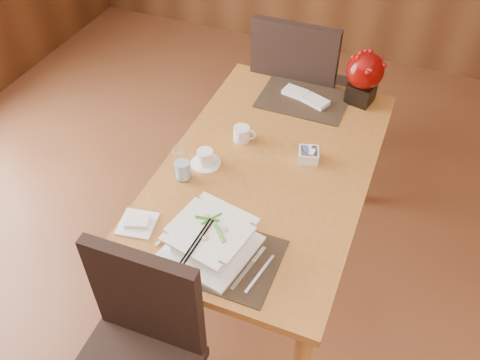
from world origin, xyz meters
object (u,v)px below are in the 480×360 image
at_px(sugar_caddy, 309,155).
at_px(berry_decor, 364,75).
at_px(coffee_cup, 205,159).
at_px(bread_plate, 137,224).
at_px(water_glass, 182,164).
at_px(soup_setting, 211,239).
at_px(dining_table, 267,181).
at_px(near_chair, 137,351).
at_px(far_chair, 297,88).
at_px(creamer_jug, 242,134).

xyz_separation_m(sugar_caddy, berry_decor, (0.12, 0.54, 0.13)).
relative_size(coffee_cup, bread_plate, 0.96).
relative_size(berry_decor, bread_plate, 1.94).
xyz_separation_m(water_glass, bread_plate, (-0.05, -0.31, -0.08)).
height_order(soup_setting, sugar_caddy, soup_setting).
distance_m(water_glass, berry_decor, 1.05).
height_order(dining_table, near_chair, near_chair).
distance_m(water_glass, near_chair, 0.78).
xyz_separation_m(coffee_cup, far_chair, (0.15, 0.95, -0.18)).
distance_m(dining_table, near_chair, 0.94).
relative_size(dining_table, creamer_jug, 15.01).
bearing_deg(berry_decor, coffee_cup, -126.03).
height_order(water_glass, sugar_caddy, water_glass).
bearing_deg(dining_table, creamer_jug, 145.39).
xyz_separation_m(dining_table, far_chair, (-0.12, 0.85, -0.05)).
bearing_deg(water_glass, dining_table, 33.81).
bearing_deg(dining_table, soup_setting, -94.70).
distance_m(soup_setting, bread_plate, 0.33).
height_order(creamer_jug, far_chair, far_chair).
bearing_deg(near_chair, far_chair, 86.83).
relative_size(bread_plate, near_chair, 0.15).
relative_size(coffee_cup, berry_decor, 0.49).
distance_m(berry_decor, near_chair, 1.67).
xyz_separation_m(soup_setting, creamer_jug, (-0.14, 0.65, -0.03)).
bearing_deg(water_glass, far_chair, 79.26).
bearing_deg(coffee_cup, dining_table, 20.30).
height_order(water_glass, near_chair, near_chair).
bearing_deg(soup_setting, creamer_jug, 113.17).
xyz_separation_m(dining_table, creamer_jug, (-0.18, 0.12, 0.13)).
bearing_deg(dining_table, berry_decor, 66.91).
xyz_separation_m(coffee_cup, sugar_caddy, (0.42, 0.20, -0.01)).
relative_size(berry_decor, near_chair, 0.28).
height_order(sugar_caddy, berry_decor, berry_decor).
bearing_deg(sugar_caddy, water_glass, -146.14).
bearing_deg(soup_setting, berry_decor, 86.29).
distance_m(berry_decor, bread_plate, 1.35).
relative_size(water_glass, far_chair, 0.16).
bearing_deg(near_chair, sugar_caddy, 70.80).
relative_size(dining_table, bread_plate, 10.52).
xyz_separation_m(water_glass, sugar_caddy, (0.48, 0.32, -0.06)).
xyz_separation_m(soup_setting, coffee_cup, (-0.22, 0.43, -0.03)).
bearing_deg(creamer_jug, sugar_caddy, -10.51).
height_order(bread_plate, far_chair, far_chair).
height_order(berry_decor, far_chair, far_chair).
xyz_separation_m(dining_table, berry_decor, (0.28, 0.65, 0.25)).
bearing_deg(bread_plate, dining_table, 54.96).
bearing_deg(sugar_caddy, bread_plate, -129.73).
height_order(soup_setting, water_glass, water_glass).
height_order(dining_table, water_glass, water_glass).
bearing_deg(bread_plate, berry_decor, 61.19).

